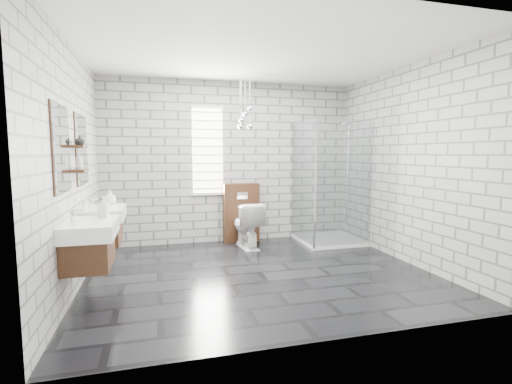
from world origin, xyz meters
name	(u,v)px	position (x,y,z in m)	size (l,w,h in m)	color
floor	(259,273)	(0.00, 0.00, -0.01)	(4.20, 3.60, 0.02)	black
ceiling	(260,52)	(0.00, 0.00, 2.71)	(4.20, 3.60, 0.02)	white
wall_back	(231,163)	(0.00, 1.81, 1.35)	(4.20, 0.02, 2.70)	#A6A6A1
wall_front	(323,174)	(0.00, -1.81, 1.35)	(4.20, 0.02, 2.70)	#A6A6A1
wall_left	(72,168)	(-2.11, 0.00, 1.35)	(0.02, 3.60, 2.70)	#A6A6A1
wall_right	(407,165)	(2.11, 0.00, 1.35)	(0.02, 3.60, 2.70)	#A6A6A1
vanity_left	(86,231)	(-1.91, -0.57, 0.76)	(0.47, 0.70, 1.57)	#422514
vanity_right	(100,215)	(-1.91, 0.41, 0.76)	(0.47, 0.70, 1.57)	#422514
shelf_lower	(80,171)	(-2.03, -0.05, 1.32)	(0.14, 0.30, 0.03)	#422514
shelf_upper	(79,147)	(-2.03, -0.05, 1.58)	(0.14, 0.30, 0.03)	#422514
window	(208,151)	(-0.40, 1.78, 1.55)	(0.56, 0.05, 1.48)	white
cistern_panel	(241,213)	(0.15, 1.70, 0.50)	(0.60, 0.20, 1.00)	#422514
flush_plate	(242,196)	(0.15, 1.60, 0.80)	(0.18, 0.01, 0.12)	silver
shower_enclosure	(327,214)	(1.50, 1.18, 0.50)	(1.00, 1.00, 2.03)	white
pendant_cluster	(245,118)	(0.15, 1.36, 2.05)	(0.26, 0.23, 0.82)	silver
toilet	(247,225)	(0.15, 1.28, 0.37)	(0.41, 0.72, 0.73)	white
soap_bottle_a	(103,207)	(-1.77, -0.33, 0.96)	(0.10, 0.10, 0.22)	#B2B2B2
soap_bottle_b	(110,197)	(-1.82, 0.67, 0.94)	(0.15, 0.15, 0.19)	#B2B2B2
soap_bottle_c	(79,161)	(-2.02, -0.10, 1.43)	(0.07, 0.07, 0.19)	#B2B2B2
vase	(80,140)	(-2.02, -0.02, 1.65)	(0.10, 0.10, 0.10)	#B2B2B2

